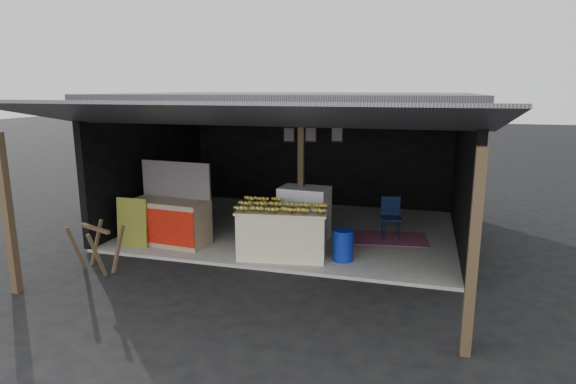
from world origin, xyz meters
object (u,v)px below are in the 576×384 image
(banana_table, at_px, (283,232))
(white_crate, at_px, (304,213))
(neighbor_stall, at_px, (169,220))
(plastic_chair, at_px, (391,214))
(water_barrel, at_px, (343,246))
(sawhorse, at_px, (96,243))

(banana_table, height_order, white_crate, white_crate)
(neighbor_stall, bearing_deg, plastic_chair, 26.72)
(banana_table, distance_m, water_barrel, 1.13)
(banana_table, distance_m, neighbor_stall, 2.40)
(water_barrel, bearing_deg, white_crate, 133.14)
(sawhorse, xyz_separation_m, water_barrel, (4.04, 1.53, -0.18))
(banana_table, xyz_separation_m, sawhorse, (-2.92, -1.50, -0.01))
(banana_table, height_order, water_barrel, banana_table)
(banana_table, bearing_deg, plastic_chair, 35.68)
(white_crate, distance_m, water_barrel, 1.46)
(white_crate, bearing_deg, sawhorse, -135.50)
(plastic_chair, bearing_deg, white_crate, -170.09)
(banana_table, bearing_deg, sawhorse, -160.73)
(plastic_chair, bearing_deg, sawhorse, -157.12)
(sawhorse, bearing_deg, banana_table, 48.68)
(sawhorse, height_order, plastic_chair, plastic_chair)
(banana_table, relative_size, neighbor_stall, 1.08)
(banana_table, distance_m, sawhorse, 3.28)
(white_crate, distance_m, sawhorse, 4.00)
(sawhorse, xyz_separation_m, plastic_chair, (4.76, 3.25, 0.05))
(white_crate, distance_m, plastic_chair, 1.83)
(sawhorse, bearing_deg, neighbor_stall, 93.07)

